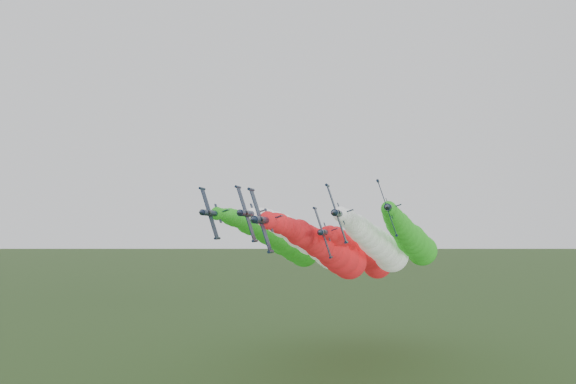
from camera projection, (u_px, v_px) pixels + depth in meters
name	position (u px, v px, depth m)	size (l,w,h in m)	color
jet_lead	(330.00, 251.00, 141.40)	(15.41, 77.64, 20.98)	#101D32
jet_inner_left	(312.00, 242.00, 154.61)	(15.29, 77.53, 20.86)	#101D32
jet_inner_right	(378.00, 244.00, 150.04)	(15.46, 77.69, 21.03)	#101D32
jet_outer_left	(284.00, 241.00, 164.65)	(15.35, 77.59, 20.93)	#101D32
jet_outer_right	(411.00, 239.00, 153.68)	(15.03, 77.26, 20.60)	#101D32
jet_trail	(362.00, 254.00, 165.41)	(15.23, 77.46, 20.80)	#101D32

